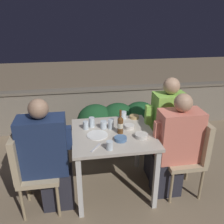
{
  "coord_description": "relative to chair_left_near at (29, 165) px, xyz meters",
  "views": [
    {
      "loc": [
        -0.37,
        -2.26,
        1.97
      ],
      "look_at": [
        0.0,
        0.06,
        0.97
      ],
      "focal_mm": 38.0,
      "sensor_mm": 36.0,
      "label": 1
    }
  ],
  "objects": [
    {
      "name": "glass_cup_3",
      "position": [
        0.88,
        0.27,
        0.27
      ],
      "size": [
        0.06,
        0.06,
        0.11
      ],
      "color": "silver",
      "rests_on": "dining_table"
    },
    {
      "name": "bowl_1",
      "position": [
        1.09,
        0.24,
        0.23
      ],
      "size": [
        0.12,
        0.12,
        0.04
      ],
      "color": "silver",
      "rests_on": "dining_table"
    },
    {
      "name": "person_coral_top",
      "position": [
        1.55,
        0.0,
        0.06
      ],
      "size": [
        0.51,
        0.26,
        1.22
      ],
      "color": "#282833",
      "rests_on": "ground_plane"
    },
    {
      "name": "glass_cup_4",
      "position": [
        0.67,
        0.35,
        0.27
      ],
      "size": [
        0.06,
        0.06,
        0.11
      ],
      "color": "silver",
      "rests_on": "dining_table"
    },
    {
      "name": "glass_cup_1",
      "position": [
        0.6,
        0.3,
        0.26
      ],
      "size": [
        0.06,
        0.06,
        0.09
      ],
      "color": "silver",
      "rests_on": "dining_table"
    },
    {
      "name": "person_green_blouse",
      "position": [
        1.55,
        0.33,
        0.11
      ],
      "size": [
        0.47,
        0.26,
        1.29
      ],
      "color": "#282833",
      "rests_on": "ground_plane"
    },
    {
      "name": "fork_1",
      "position": [
        0.67,
        -0.12,
        0.21
      ],
      "size": [
        0.12,
        0.15,
        0.01
      ],
      "color": "silver",
      "rests_on": "dining_table"
    },
    {
      "name": "ground_plane",
      "position": [
        0.89,
        0.16,
        -0.54
      ],
      "size": [
        16.0,
        16.0,
        0.0
      ],
      "primitive_type": "plane",
      "color": "#847056"
    },
    {
      "name": "glass_cup_2",
      "position": [
        0.8,
        -0.16,
        0.25
      ],
      "size": [
        0.06,
        0.06,
        0.09
      ],
      "color": "silver",
      "rests_on": "dining_table"
    },
    {
      "name": "fork_0",
      "position": [
        0.9,
        0.46,
        0.21
      ],
      "size": [
        0.14,
        0.13,
        0.01
      ],
      "color": "silver",
      "rests_on": "dining_table"
    },
    {
      "name": "bowl_2",
      "position": [
        0.94,
        -0.01,
        0.23
      ],
      "size": [
        0.13,
        0.13,
        0.04
      ],
      "color": "#4C709E",
      "rests_on": "dining_table"
    },
    {
      "name": "dining_table",
      "position": [
        0.89,
        0.16,
        0.1
      ],
      "size": [
        0.88,
        0.84,
        0.75
      ],
      "color": "#BCB2A3",
      "rests_on": "ground_plane"
    },
    {
      "name": "chair_right_near",
      "position": [
        1.75,
        0.0,
        0.0
      ],
      "size": [
        0.41,
        0.41,
        0.91
      ],
      "color": "tan",
      "rests_on": "ground_plane"
    },
    {
      "name": "bowl_0",
      "position": [
        1.21,
        0.5,
        0.23
      ],
      "size": [
        0.12,
        0.12,
        0.03
      ],
      "color": "tan",
      "rests_on": "dining_table"
    },
    {
      "name": "glass_cup_0",
      "position": [
        0.8,
        0.28,
        0.26
      ],
      "size": [
        0.07,
        0.07,
        0.09
      ],
      "color": "silver",
      "rests_on": "dining_table"
    },
    {
      "name": "glass_cup_5",
      "position": [
        1.08,
        0.52,
        0.25
      ],
      "size": [
        0.08,
        0.08,
        0.09
      ],
      "color": "silver",
      "rests_on": "dining_table"
    },
    {
      "name": "beer_bottle",
      "position": [
        0.97,
        0.15,
        0.31
      ],
      "size": [
        0.06,
        0.06,
        0.27
      ],
      "color": "brown",
      "rests_on": "dining_table"
    },
    {
      "name": "plate_0",
      "position": [
        0.71,
        0.13,
        0.21
      ],
      "size": [
        0.23,
        0.23,
        0.01
      ],
      "color": "white",
      "rests_on": "dining_table"
    },
    {
      "name": "parapet_wall",
      "position": [
        0.89,
        1.8,
        -0.16
      ],
      "size": [
        9.0,
        0.18,
        0.76
      ],
      "color": "gray",
      "rests_on": "ground_plane"
    },
    {
      "name": "chair_left_far",
      "position": [
        -0.0,
        0.28,
        0.0
      ],
      "size": [
        0.41,
        0.41,
        0.91
      ],
      "color": "tan",
      "rests_on": "ground_plane"
    },
    {
      "name": "chair_left_near",
      "position": [
        0.0,
        0.0,
        0.0
      ],
      "size": [
        0.41,
        0.41,
        0.91
      ],
      "color": "tan",
      "rests_on": "ground_plane"
    },
    {
      "name": "bowl_3",
      "position": [
        1.17,
        0.01,
        0.23
      ],
      "size": [
        0.14,
        0.14,
        0.04
      ],
      "color": "beige",
      "rests_on": "dining_table"
    },
    {
      "name": "chair_right_far",
      "position": [
        1.75,
        0.33,
        0.0
      ],
      "size": [
        0.41,
        0.41,
        0.91
      ],
      "color": "tan",
      "rests_on": "ground_plane"
    },
    {
      "name": "person_navy_jumper",
      "position": [
        0.2,
        -0.0,
        0.08
      ],
      "size": [
        0.52,
        0.26,
        1.24
      ],
      "color": "#282833",
      "rests_on": "ground_plane"
    },
    {
      "name": "planter_hedge",
      "position": [
        1.1,
        0.99,
        -0.12
      ],
      "size": [
        1.19,
        0.47,
        0.76
      ],
      "color": "brown",
      "rests_on": "ground_plane"
    }
  ]
}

